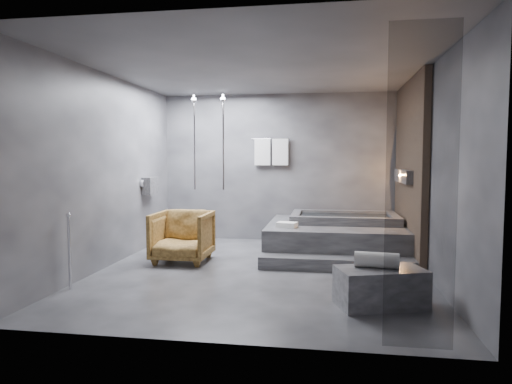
# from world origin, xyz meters

# --- Properties ---
(room) EXTENTS (5.00, 5.04, 2.82)m
(room) POSITION_xyz_m (0.40, 0.24, 1.73)
(room) COLOR #2C2C2E
(room) RESTS_ON ground
(tub_deck) EXTENTS (2.20, 2.00, 0.50)m
(tub_deck) POSITION_xyz_m (1.05, 1.45, 0.25)
(tub_deck) COLOR #313133
(tub_deck) RESTS_ON ground
(tub_step) EXTENTS (2.20, 0.36, 0.18)m
(tub_step) POSITION_xyz_m (1.05, 0.27, 0.09)
(tub_step) COLOR #313133
(tub_step) RESTS_ON ground
(concrete_bench) EXTENTS (1.02, 0.76, 0.41)m
(concrete_bench) POSITION_xyz_m (1.49, -1.26, 0.20)
(concrete_bench) COLOR #38393B
(concrete_bench) RESTS_ON ground
(driftwood_chair) EXTENTS (0.83, 0.86, 0.78)m
(driftwood_chair) POSITION_xyz_m (-1.27, 0.43, 0.39)
(driftwood_chair) COLOR #4E3413
(driftwood_chair) RESTS_ON ground
(rolled_towel) EXTENTS (0.48, 0.22, 0.17)m
(rolled_towel) POSITION_xyz_m (1.45, -1.24, 0.49)
(rolled_towel) COLOR silver
(rolled_towel) RESTS_ON concrete_bench
(deck_towel) EXTENTS (0.34, 0.28, 0.08)m
(deck_towel) POSITION_xyz_m (0.29, 0.88, 0.54)
(deck_towel) COLOR white
(deck_towel) RESTS_ON tub_deck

